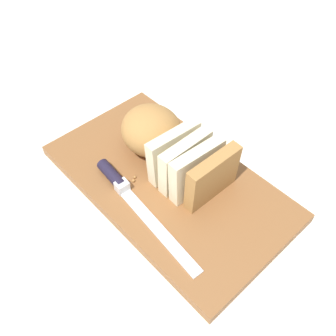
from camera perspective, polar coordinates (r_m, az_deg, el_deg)
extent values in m
plane|color=silver|center=(0.74, 0.00, -2.63)|extent=(3.00, 3.00, 0.00)
cube|color=brown|center=(0.73, 0.00, -2.11)|extent=(0.48, 0.28, 0.02)
ellipsoid|color=#A8753D|center=(0.74, -2.51, 5.64)|extent=(0.12, 0.12, 0.09)
cube|color=beige|center=(0.70, 0.97, 2.32)|extent=(0.03, 0.11, 0.10)
cube|color=beige|center=(0.69, 2.59, 0.98)|extent=(0.03, 0.11, 0.09)
cube|color=beige|center=(0.67, 4.39, -0.34)|extent=(0.03, 0.11, 0.09)
cube|color=#A8753D|center=(0.67, 6.68, -1.41)|extent=(0.03, 0.11, 0.09)
cube|color=silver|center=(0.65, -1.62, -9.07)|extent=(0.22, 0.03, 0.00)
cylinder|color=black|center=(0.72, -8.44, -0.96)|extent=(0.07, 0.03, 0.02)
cube|color=silver|center=(0.70, -6.91, -2.75)|extent=(0.02, 0.02, 0.02)
sphere|color=#A8753D|center=(0.72, -5.03, -1.37)|extent=(0.01, 0.01, 0.01)
sphere|color=#A8753D|center=(0.72, -5.23, -1.91)|extent=(0.01, 0.01, 0.01)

